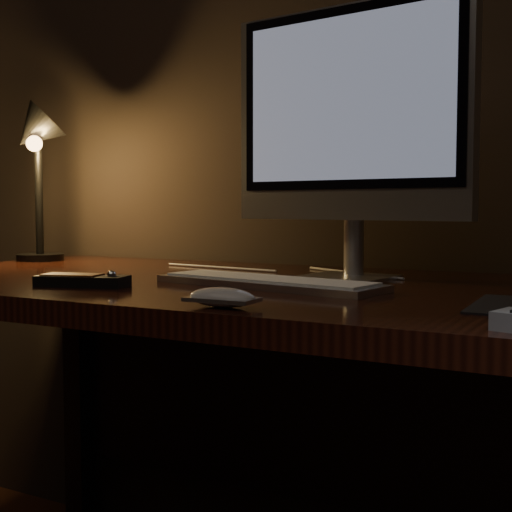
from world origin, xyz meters
The scene contains 8 objects.
desk centered at (0.00, 1.93, 0.62)m, with size 1.60×0.75×0.75m.
monitor centered at (0.12, 1.97, 1.05)m, with size 0.49×0.16×0.51m.
keyboard centered at (0.04, 1.79, 0.76)m, with size 0.42×0.12×0.02m, color silver.
mouse centered at (0.11, 1.54, 0.76)m, with size 0.10×0.05×0.02m, color white.
media_remote centered at (-0.24, 1.64, 0.76)m, with size 0.17×0.10×0.03m.
papers centered at (-0.08, 1.83, 0.75)m, with size 0.13×0.09×0.01m, color white.
desk_lamp centered at (-0.71, 2.00, 1.02)m, with size 0.20×0.21×0.40m.
cable centered at (-0.06, 2.05, 0.75)m, with size 0.01×0.01×0.59m, color white.
Camera 1 is at (0.61, 0.71, 0.89)m, focal length 50.00 mm.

